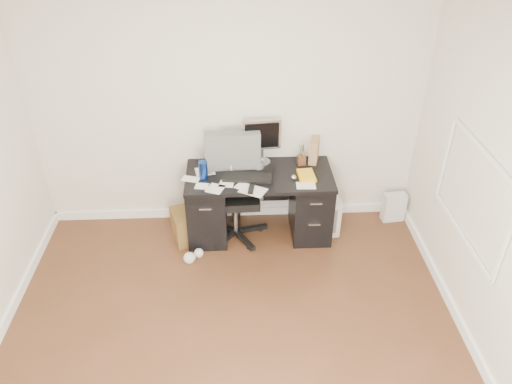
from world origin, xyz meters
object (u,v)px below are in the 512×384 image
desk (259,202)px  keyboard (247,178)px  office_chair (234,191)px  pc_tower (326,210)px  lcd_monitor (262,142)px  wicker_basket (190,225)px

desk → keyboard: 0.39m
office_chair → pc_tower: 1.06m
lcd_monitor → keyboard: bearing=-122.4°
keyboard → office_chair: 0.24m
keyboard → wicker_basket: bearing=-175.2°
lcd_monitor → keyboard: lcd_monitor is taller
office_chair → desk: bearing=3.7°
office_chair → pc_tower: size_ratio=2.58×
lcd_monitor → pc_tower: (0.71, -0.15, -0.78)m
wicker_basket → keyboard: bearing=-1.5°
office_chair → pc_tower: bearing=3.6°
desk → pc_tower: (0.74, 0.08, -0.18)m
wicker_basket → lcd_monitor: bearing=20.7°
lcd_monitor → office_chair: lcd_monitor is taller
pc_tower → wicker_basket: pc_tower is taller
keyboard → pc_tower: bearing=16.7°
pc_tower → wicker_basket: 1.49m
office_chair → wicker_basket: bearing=-177.4°
lcd_monitor → desk: bearing=-103.6°
office_chair → wicker_basket: office_chair is taller
desk → lcd_monitor: lcd_monitor is taller
desk → keyboard: keyboard is taller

